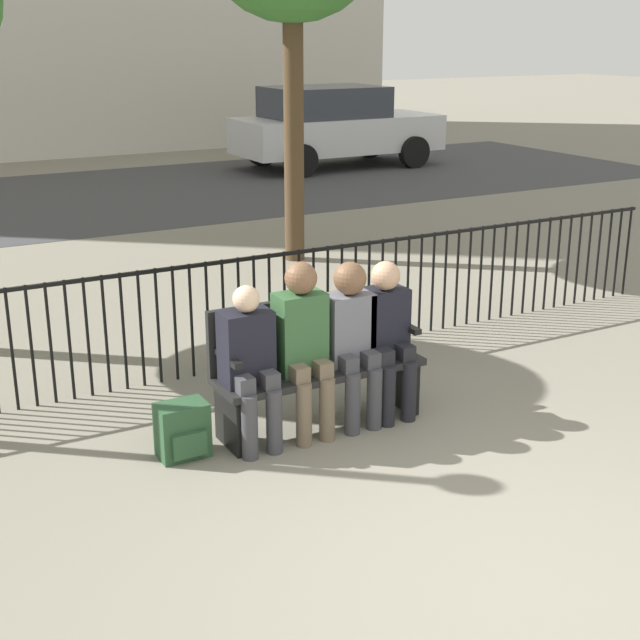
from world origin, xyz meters
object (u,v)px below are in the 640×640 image
(seated_person_2, at_px, (352,334))
(parked_car_0, at_px, (334,126))
(backpack, at_px, (183,431))
(park_bench, at_px, (315,359))
(seated_person_1, at_px, (303,340))
(seated_person_0, at_px, (250,360))
(seated_person_3, at_px, (387,331))

(seated_person_2, relative_size, parked_car_0, 0.28)
(seated_person_2, relative_size, backpack, 3.18)
(park_bench, bearing_deg, backpack, -177.10)
(seated_person_1, bearing_deg, seated_person_2, -0.37)
(seated_person_0, xyz_separation_m, seated_person_2, (0.79, 0.00, 0.05))
(park_bench, relative_size, seated_person_2, 1.28)
(park_bench, relative_size, seated_person_0, 1.34)
(seated_person_3, distance_m, backpack, 1.62)
(park_bench, height_order, seated_person_3, seated_person_3)
(backpack, bearing_deg, seated_person_0, -9.67)
(park_bench, relative_size, backpack, 4.06)
(seated_person_0, height_order, backpack, seated_person_0)
(parked_car_0, bearing_deg, backpack, -124.16)
(seated_person_0, bearing_deg, park_bench, 13.13)
(seated_person_1, bearing_deg, parked_car_0, 59.27)
(seated_person_2, distance_m, seated_person_3, 0.30)
(seated_person_0, xyz_separation_m, seated_person_3, (1.08, 0.00, 0.02))
(seated_person_3, height_order, backpack, seated_person_3)
(park_bench, height_order, parked_car_0, parked_car_0)
(seated_person_0, relative_size, seated_person_1, 0.91)
(park_bench, bearing_deg, seated_person_0, -166.87)
(backpack, bearing_deg, seated_person_1, -4.79)
(seated_person_0, relative_size, backpack, 3.02)
(seated_person_1, bearing_deg, park_bench, 38.39)
(backpack, bearing_deg, parked_car_0, 55.84)
(backpack, bearing_deg, seated_person_3, -2.86)
(seated_person_3, bearing_deg, seated_person_2, 179.59)
(seated_person_0, xyz_separation_m, backpack, (-0.46, 0.08, -0.44))
(park_bench, distance_m, parked_car_0, 12.51)
(park_bench, distance_m, seated_person_0, 0.59)
(park_bench, bearing_deg, seated_person_1, -141.61)
(seated_person_3, bearing_deg, parked_car_0, 61.98)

